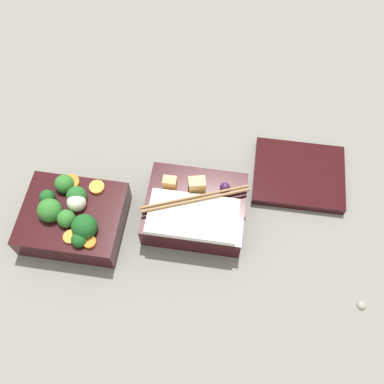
# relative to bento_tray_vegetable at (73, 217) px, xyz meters

# --- Properties ---
(ground_plane) EXTENTS (3.00, 3.00, 0.00)m
(ground_plane) POSITION_rel_bento_tray_vegetable_xyz_m (0.11, 0.03, -0.03)
(ground_plane) COLOR slate
(bento_tray_vegetable) EXTENTS (0.17, 0.15, 0.08)m
(bento_tray_vegetable) POSITION_rel_bento_tray_vegetable_xyz_m (0.00, 0.00, 0.00)
(bento_tray_vegetable) COLOR black
(bento_tray_vegetable) RESTS_ON ground_plane
(bento_tray_rice) EXTENTS (0.18, 0.14, 0.08)m
(bento_tray_rice) POSITION_rel_bento_tray_vegetable_xyz_m (0.21, 0.05, -0.00)
(bento_tray_rice) COLOR black
(bento_tray_rice) RESTS_ON ground_plane
(bento_lid) EXTENTS (0.17, 0.14, 0.02)m
(bento_lid) POSITION_rel_bento_tray_vegetable_xyz_m (0.40, 0.16, -0.02)
(bento_lid) COLOR black
(bento_lid) RESTS_ON ground_plane
(pebble_1) EXTENTS (0.02, 0.02, 0.02)m
(pebble_1) POSITION_rel_bento_tray_vegetable_xyz_m (0.51, -0.08, -0.03)
(pebble_1) COLOR gray
(pebble_1) RESTS_ON ground_plane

